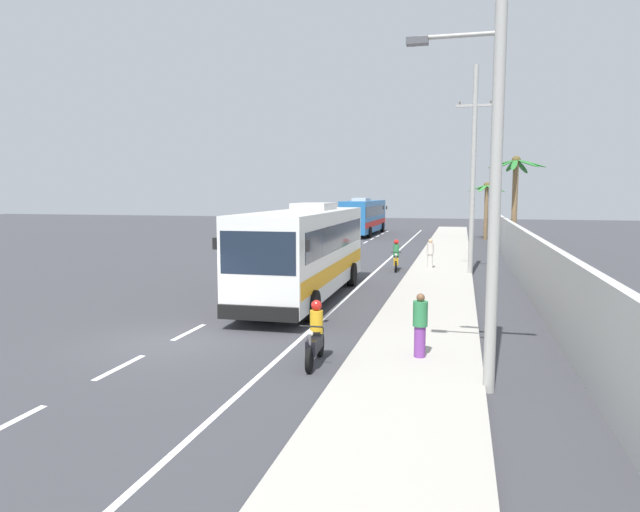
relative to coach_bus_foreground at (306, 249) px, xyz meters
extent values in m
plane|color=#3A3A3F|center=(-1.92, -7.35, -1.94)|extent=(160.00, 160.00, 0.00)
cube|color=#A8A399|center=(4.88, 2.65, -1.87)|extent=(3.20, 90.00, 0.14)
cube|color=white|center=(-1.92, -13.21, -1.94)|extent=(0.16, 2.00, 0.01)
cube|color=white|center=(-1.92, -9.67, -1.94)|extent=(0.16, 2.00, 0.01)
cube|color=white|center=(-1.92, -6.13, -1.94)|extent=(0.16, 2.00, 0.01)
cube|color=white|center=(-1.92, -2.60, -1.94)|extent=(0.16, 2.00, 0.01)
cube|color=white|center=(-1.92, 0.94, -1.94)|extent=(0.16, 2.00, 0.01)
cube|color=white|center=(-1.92, 4.47, -1.94)|extent=(0.16, 2.00, 0.01)
cube|color=white|center=(-1.92, 8.01, -1.94)|extent=(0.16, 2.00, 0.01)
cube|color=white|center=(-1.92, 11.54, -1.94)|extent=(0.16, 2.00, 0.01)
cube|color=white|center=(-1.92, 15.08, -1.94)|extent=(0.16, 2.00, 0.01)
cube|color=white|center=(-1.92, 18.61, -1.94)|extent=(0.16, 2.00, 0.01)
cube|color=white|center=(-1.92, 22.15, -1.94)|extent=(0.16, 2.00, 0.01)
cube|color=white|center=(-1.92, 25.69, -1.94)|extent=(0.16, 2.00, 0.01)
cube|color=white|center=(-1.92, 29.22, -1.94)|extent=(0.16, 2.00, 0.01)
cube|color=white|center=(-1.92, 32.76, -1.94)|extent=(0.16, 2.00, 0.01)
cube|color=white|center=(-1.92, 36.29, -1.94)|extent=(0.16, 2.00, 0.01)
cube|color=white|center=(-1.92, 39.83, -1.94)|extent=(0.16, 2.00, 0.01)
cube|color=white|center=(1.53, 7.65, -1.94)|extent=(0.14, 70.00, 0.01)
cube|color=#B2B2AD|center=(8.68, 6.65, -0.70)|extent=(0.24, 60.00, 2.49)
cube|color=silver|center=(0.00, -0.03, -0.02)|extent=(2.75, 11.26, 3.07)
cube|color=#192333|center=(0.00, 0.17, 0.52)|extent=(2.76, 10.37, 0.98)
cube|color=#192333|center=(0.09, -5.60, 0.44)|extent=(2.35, 0.14, 1.29)
cube|color=orange|center=(0.00, -0.03, -0.71)|extent=(2.78, 11.04, 0.55)
cube|color=black|center=(0.10, -5.69, -1.35)|extent=(2.51, 0.20, 0.44)
cube|color=#B7B7B7|center=(-0.02, 1.38, 1.65)|extent=(1.45, 2.49, 0.28)
cube|color=black|center=(1.55, -5.36, 0.67)|extent=(0.12, 0.08, 0.36)
cube|color=black|center=(-1.37, -5.41, 0.67)|extent=(0.12, 0.08, 0.36)
cylinder|color=black|center=(1.32, -3.93, -1.42)|extent=(0.34, 1.05, 1.04)
cylinder|color=black|center=(-1.19, -3.97, -1.42)|extent=(0.34, 1.05, 1.04)
cylinder|color=black|center=(1.20, 3.36, -1.42)|extent=(0.34, 1.05, 1.04)
cylinder|color=black|center=(-1.31, 3.32, -1.42)|extent=(0.34, 1.05, 1.04)
cube|color=#2366A8|center=(-3.51, 34.10, -0.06)|extent=(2.62, 12.10, 2.99)
cube|color=#192333|center=(-3.52, 33.90, 0.47)|extent=(2.64, 11.14, 0.96)
cube|color=#192333|center=(-3.43, 40.10, 0.39)|extent=(2.26, 0.13, 1.26)
cube|color=red|center=(-3.51, 34.10, -0.73)|extent=(2.66, 11.86, 0.54)
cube|color=black|center=(-3.43, 40.19, -1.35)|extent=(2.41, 0.19, 0.44)
cube|color=#B7B7B7|center=(-3.53, 32.60, 1.58)|extent=(1.39, 2.67, 0.28)
cube|color=black|center=(-4.84, 39.91, 0.62)|extent=(0.12, 0.08, 0.36)
cube|color=black|center=(-2.02, 39.87, 0.62)|extent=(0.12, 0.08, 0.36)
cylinder|color=black|center=(-4.65, 38.35, -1.42)|extent=(0.33, 1.04, 1.04)
cylinder|color=black|center=(-2.25, 38.31, -1.42)|extent=(0.33, 1.04, 1.04)
cylinder|color=black|center=(-4.77, 30.50, -1.42)|extent=(0.33, 1.04, 1.04)
cylinder|color=black|center=(-2.36, 30.47, -1.42)|extent=(0.33, 1.04, 1.04)
cylinder|color=black|center=(2.61, 8.22, -1.64)|extent=(0.16, 0.61, 0.60)
cylinder|color=black|center=(2.47, 9.58, -1.64)|extent=(0.18, 0.61, 0.60)
cube|color=gold|center=(2.54, 8.85, -1.42)|extent=(0.35, 1.12, 0.36)
cube|color=black|center=(2.51, 9.15, -1.22)|extent=(0.30, 0.62, 0.12)
cylinder|color=gray|center=(2.59, 8.34, -1.34)|extent=(0.09, 0.32, 0.67)
cylinder|color=black|center=(2.59, 8.44, -0.90)|extent=(0.56, 0.10, 0.04)
sphere|color=#EAEACC|center=(2.60, 8.32, -1.04)|extent=(0.14, 0.14, 0.14)
cylinder|color=#2D7A47|center=(2.52, 9.10, -0.89)|extent=(0.32, 0.32, 0.68)
sphere|color=red|center=(2.52, 9.10, -0.42)|extent=(0.26, 0.26, 0.26)
cylinder|color=black|center=(2.57, -8.95, -1.64)|extent=(0.14, 0.61, 0.60)
cylinder|color=black|center=(2.48, -7.59, -1.64)|extent=(0.16, 0.61, 0.60)
cube|color=black|center=(2.53, -8.32, -1.42)|extent=(0.31, 1.11, 0.36)
cube|color=black|center=(2.51, -8.02, -1.22)|extent=(0.28, 0.61, 0.12)
cylinder|color=gray|center=(2.56, -8.83, -1.34)|extent=(0.08, 0.32, 0.67)
cylinder|color=black|center=(2.56, -8.73, -0.90)|extent=(0.56, 0.08, 0.04)
sphere|color=#EAEACC|center=(2.57, -8.85, -1.04)|extent=(0.14, 0.14, 0.14)
cylinder|color=gold|center=(2.52, -8.07, -0.94)|extent=(0.32, 0.32, 0.56)
sphere|color=red|center=(2.52, -8.07, -0.53)|extent=(0.26, 0.26, 0.26)
cylinder|color=#75388E|center=(4.99, -7.52, -1.42)|extent=(0.28, 0.28, 0.77)
cylinder|color=#2D7A47|center=(4.99, -7.52, -0.72)|extent=(0.36, 0.36, 0.61)
sphere|color=brown|center=(4.99, -7.52, -0.33)|extent=(0.20, 0.20, 0.20)
cylinder|color=beige|center=(4.32, 9.27, -1.42)|extent=(0.28, 0.28, 0.76)
cylinder|color=beige|center=(4.32, 9.27, -0.75)|extent=(0.36, 0.36, 0.60)
sphere|color=tan|center=(4.32, 9.27, -0.34)|extent=(0.23, 0.23, 0.23)
cylinder|color=#9E9E99|center=(6.55, -9.26, 2.80)|extent=(0.24, 0.24, 9.49)
cylinder|color=#9E9E99|center=(5.74, -9.26, 5.31)|extent=(1.61, 0.09, 0.09)
cube|color=#4C4C51|center=(4.94, -9.26, 5.25)|extent=(0.44, 0.24, 0.14)
cylinder|color=#9E9E99|center=(6.38, 7.85, 3.20)|extent=(0.24, 0.24, 10.30)
cube|color=#9E9E99|center=(6.38, 7.85, 6.43)|extent=(1.82, 0.12, 0.12)
cylinder|color=#4C4742|center=(5.65, 7.85, 6.55)|extent=(0.08, 0.08, 0.16)
cylinder|color=#4C4742|center=(7.11, 7.85, 6.55)|extent=(0.08, 0.08, 0.16)
cylinder|color=brown|center=(7.97, 31.13, 0.44)|extent=(0.34, 0.34, 4.76)
ellipsoid|color=#337F33|center=(8.76, 31.15, 2.60)|extent=(1.63, 0.40, 0.74)
ellipsoid|color=#337F33|center=(8.45, 31.77, 2.65)|extent=(1.27, 1.54, 0.66)
ellipsoid|color=#337F33|center=(7.59, 31.86, 2.69)|extent=(1.09, 1.65, 0.57)
ellipsoid|color=#337F33|center=(7.17, 31.14, 2.63)|extent=(1.65, 0.39, 0.69)
ellipsoid|color=#337F33|center=(7.62, 30.42, 2.61)|extent=(1.04, 1.62, 0.74)
ellipsoid|color=#337F33|center=(8.25, 30.36, 2.69)|extent=(0.91, 1.69, 0.58)
sphere|color=brown|center=(7.97, 31.13, 2.87)|extent=(0.56, 0.56, 0.56)
cylinder|color=brown|center=(9.12, 16.70, 1.13)|extent=(0.35, 0.35, 6.14)
ellipsoid|color=#28702D|center=(10.02, 16.65, 4.04)|extent=(1.84, 0.45, 0.63)
ellipsoid|color=#28702D|center=(9.54, 17.43, 3.88)|extent=(1.16, 1.68, 0.93)
ellipsoid|color=#28702D|center=(8.91, 17.54, 3.95)|extent=(0.79, 1.81, 0.80)
ellipsoid|color=#28702D|center=(8.29, 17.04, 4.05)|extent=(1.83, 1.03, 0.61)
ellipsoid|color=#28702D|center=(8.35, 16.32, 3.94)|extent=(1.75, 1.10, 0.82)
ellipsoid|color=#28702D|center=(8.95, 15.85, 3.94)|extent=(0.70, 1.81, 0.83)
ellipsoid|color=#28702D|center=(9.74, 16.05, 4.02)|extent=(1.52, 1.56, 0.66)
sphere|color=brown|center=(9.12, 16.70, 4.25)|extent=(0.56, 0.56, 0.56)
camera|label=1|loc=(5.91, -21.22, 2.20)|focal=31.72mm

